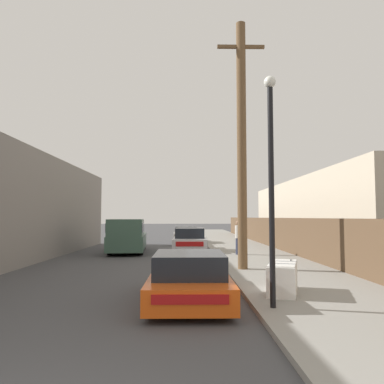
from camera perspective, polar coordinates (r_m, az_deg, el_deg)
sidewalk_curb at (r=26.18m, az=6.92°, el=-8.10°), size 4.20×63.00×0.12m
discarded_fridge at (r=9.94m, az=13.68°, el=-12.56°), size 1.15×1.81×0.78m
parked_sports_car_red at (r=9.26m, az=-0.41°, el=-13.01°), size 1.87×4.44×1.19m
car_parked_mid at (r=21.69m, az=-0.34°, el=-7.45°), size 1.93×4.27×1.40m
car_parked_far at (r=28.56m, az=-0.95°, el=-6.65°), size 1.99×4.40×1.31m
pickup_truck at (r=21.48m, az=-9.84°, el=-6.65°), size 2.36×5.89×1.90m
utility_pole at (r=14.29m, az=7.57°, el=7.68°), size 1.80×0.35×9.33m
street_lamp at (r=8.24m, az=11.97°, el=3.03°), size 0.26×0.26×4.99m
wooden_fence at (r=23.74m, az=12.53°, el=-6.10°), size 0.08×44.68×1.85m
building_right_house at (r=25.94m, az=21.27°, el=-3.16°), size 6.00×21.54×4.42m
pedestrian at (r=19.35m, az=7.08°, el=-6.82°), size 0.34×0.34×1.72m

